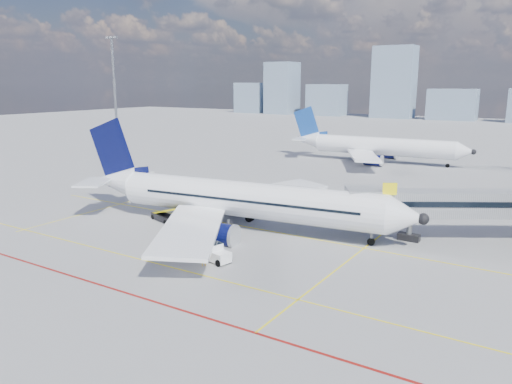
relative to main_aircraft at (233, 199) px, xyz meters
The scene contains 11 objects.
ground 8.09m from the main_aircraft, 81.37° to the right, with size 420.00×420.00×0.00m, color gray.
apron_markings 11.71m from the main_aircraft, 87.28° to the right, with size 90.00×35.12×0.01m.
jet_bridge 26.42m from the main_aircraft, 21.25° to the left, with size 23.55×15.78×6.30m.
floodlight_mast_nw 63.86m from the main_aircraft, 148.78° to the left, with size 3.20×0.61×25.45m.
distant_skyline 182.87m from the main_aircraft, 90.56° to the left, with size 246.04×14.77×31.69m.
main_aircraft is the anchor object (origin of this frame).
second_aircraft 53.76m from the main_aircraft, 92.35° to the left, with size 37.25×32.44×10.93m.
baggage_tug 11.61m from the main_aircraft, 63.08° to the right, with size 2.76×2.05×1.74m.
cargo_dolly 9.58m from the main_aircraft, 77.52° to the right, with size 3.75×2.04×1.96m.
belt_loader 8.84m from the main_aircraft, 162.82° to the right, with size 5.67×2.94×2.29m.
ramp_worker 12.72m from the main_aircraft, 67.32° to the right, with size 0.55×0.36×1.51m, color gold.
Camera 1 is at (29.83, -37.01, 15.91)m, focal length 35.00 mm.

